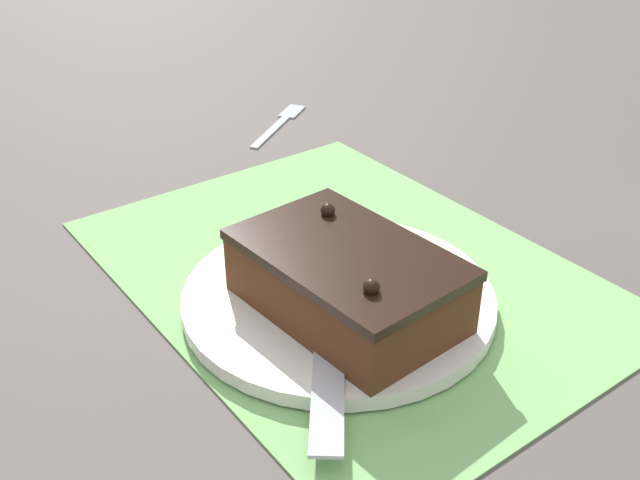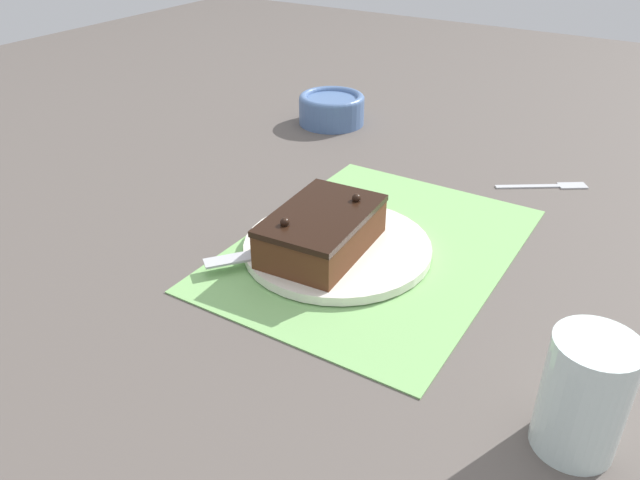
% 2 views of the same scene
% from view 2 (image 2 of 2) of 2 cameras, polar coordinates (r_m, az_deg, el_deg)
% --- Properties ---
extents(ground_plane, '(3.00, 3.00, 0.00)m').
position_cam_2_polar(ground_plane, '(0.86, 5.06, -0.79)').
color(ground_plane, '#544C47').
extents(placemat_woven, '(0.46, 0.34, 0.00)m').
position_cam_2_polar(placemat_woven, '(0.86, 5.06, -0.68)').
color(placemat_woven, '#7AB266').
rests_on(placemat_woven, ground_plane).
extents(cake_plate, '(0.25, 0.25, 0.01)m').
position_cam_2_polar(cake_plate, '(0.84, 1.59, -0.64)').
color(cake_plate, white).
rests_on(cake_plate, placemat_woven).
extents(chocolate_cake, '(0.18, 0.12, 0.06)m').
position_cam_2_polar(chocolate_cake, '(0.81, 0.17, 0.87)').
color(chocolate_cake, '#512D19').
rests_on(chocolate_cake, cake_plate).
extents(serving_knife, '(0.17, 0.14, 0.01)m').
position_cam_2_polar(serving_knife, '(0.83, -1.16, -0.26)').
color(serving_knife, black).
rests_on(serving_knife, cake_plate).
extents(drinking_glass, '(0.07, 0.07, 0.12)m').
position_cam_2_polar(drinking_glass, '(0.59, 22.99, -12.96)').
color(drinking_glass, silver).
rests_on(drinking_glass, ground_plane).
extents(small_bowl, '(0.13, 0.13, 0.06)m').
position_cam_2_polar(small_bowl, '(1.30, 1.07, 11.98)').
color(small_bowl, '#4C6B9E').
rests_on(small_bowl, ground_plane).
extents(dessert_fork, '(0.10, 0.13, 0.01)m').
position_cam_2_polar(dessert_fork, '(1.09, 20.24, 4.71)').
color(dessert_fork, '#B7BABF').
rests_on(dessert_fork, ground_plane).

